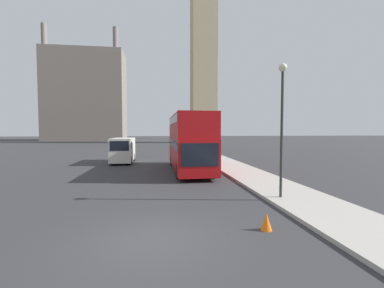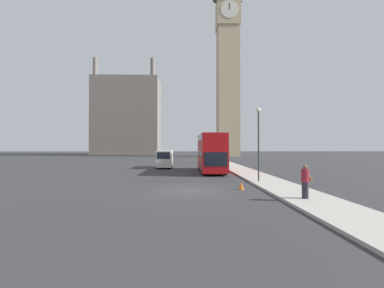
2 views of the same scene
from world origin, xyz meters
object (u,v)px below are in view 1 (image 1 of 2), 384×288
at_px(red_double_decker_bus, 189,140).
at_px(street_lamp, 282,110).
at_px(clock_tower, 203,31).
at_px(white_van, 123,150).

distance_m(red_double_decker_bus, street_lamp, 9.83).
xyz_separation_m(clock_tower, red_double_decker_bus, (-10.01, -48.52, -27.19)).
bearing_deg(clock_tower, white_van, -110.37).
distance_m(clock_tower, street_lamp, 63.53).
bearing_deg(red_double_decker_bus, white_van, 135.11).
relative_size(clock_tower, white_van, 11.48).
xyz_separation_m(red_double_decker_bus, street_lamp, (2.99, -9.22, 1.63)).
xyz_separation_m(white_van, street_lamp, (8.83, -15.04, 2.74)).
relative_size(clock_tower, street_lamp, 9.68).
distance_m(clock_tower, red_double_decker_bus, 56.51).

